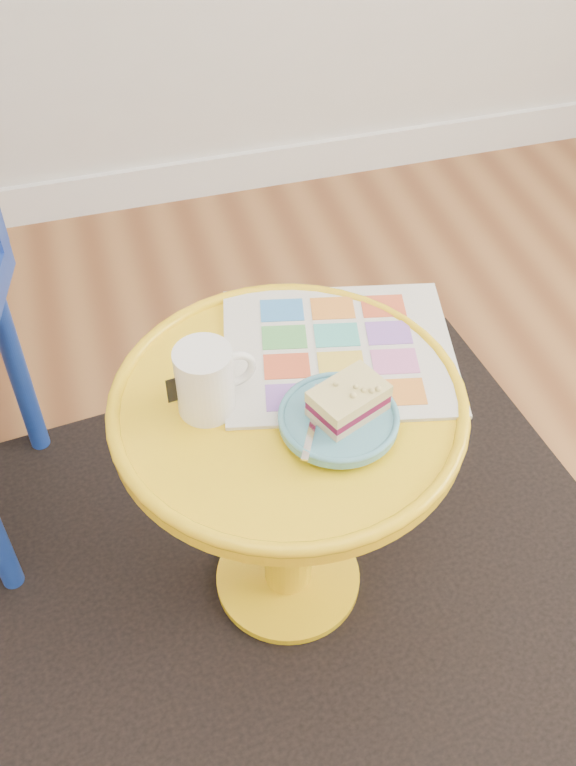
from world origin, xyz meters
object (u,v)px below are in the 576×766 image
object	(u,v)px
plate	(339,419)
newspaper	(339,351)
mug	(206,379)
side_table	(288,462)

from	to	relation	value
plate	newspaper	bearing A→B (deg)	71.41
newspaper	mug	size ratio (longest dim) A/B	2.95
mug	newspaper	bearing A→B (deg)	7.66
newspaper	mug	bearing A→B (deg)	-153.10
plate	mug	bearing A→B (deg)	151.69
newspaper	plate	xyz separation A→B (m)	(-0.05, -0.15, 0.02)
newspaper	mug	xyz separation A→B (m)	(-0.22, -0.06, 0.06)
newspaper	plate	size ratio (longest dim) A/B	2.08
side_table	newspaper	bearing A→B (deg)	37.06
side_table	mug	size ratio (longest dim) A/B	4.39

